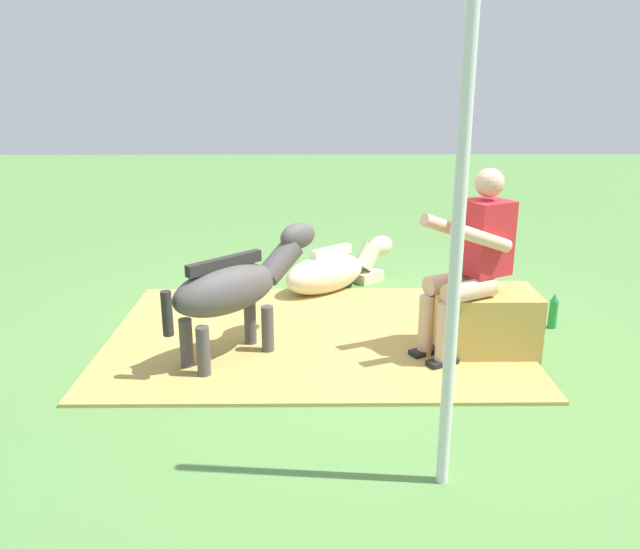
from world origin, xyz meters
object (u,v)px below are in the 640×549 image
Objects in this scene: person_seated at (471,256)px; pony_standing at (236,287)px; hay_bale at (485,322)px; pony_lying at (333,271)px; soda_bottle at (553,311)px; tent_pole_left at (456,265)px.

pony_standing is at bearing 1.17° from person_seated.
hay_bale is 0.52× the size of person_seated.
pony_lying is (0.92, -1.48, -0.55)m from person_seated.
person_seated is 1.26× the size of pony_standing.
pony_standing is at bearing 2.77° from hay_bale.
pony_standing is (1.64, 0.03, -0.21)m from person_seated.
pony_lying is (-0.72, -1.51, -0.35)m from pony_standing.
pony_lying is at bearing -58.17° from person_seated.
hay_bale is 0.82m from soda_bottle.
pony_standing reaches higher than pony_lying.
soda_bottle is at bearing -148.10° from person_seated.
pony_standing is 2.55m from soda_bottle.
person_seated is 4.67× the size of soda_bottle.
tent_pole_left reaches higher than pony_standing.
person_seated is 1.64m from tent_pole_left.
person_seated reaches higher than hay_bale.
soda_bottle is (-0.82, -0.51, -0.60)m from person_seated.
hay_bale is 1.82m from pony_standing.
tent_pole_left is at bearing 57.86° from soda_bottle.
person_seated is at bearing 19.41° from hay_bale.
pony_lying is 0.53× the size of tent_pole_left.
hay_bale is 2.43× the size of soda_bottle.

